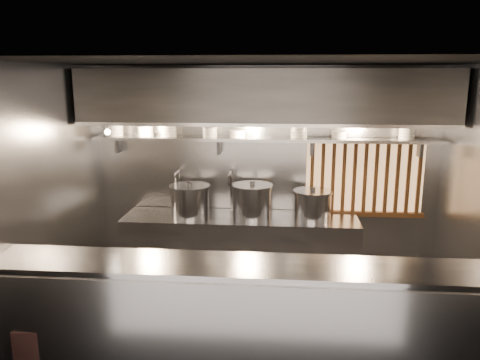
# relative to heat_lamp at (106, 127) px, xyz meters

# --- Properties ---
(floor) EXTENTS (4.50, 4.50, 0.00)m
(floor) POSITION_rel_heat_lamp_xyz_m (1.90, -0.85, -2.07)
(floor) COLOR black
(floor) RESTS_ON ground
(ceiling) EXTENTS (4.50, 4.50, 0.00)m
(ceiling) POSITION_rel_heat_lamp_xyz_m (1.90, -0.85, 0.73)
(ceiling) COLOR black
(ceiling) RESTS_ON wall_back
(wall_back) EXTENTS (4.50, 0.00, 4.50)m
(wall_back) POSITION_rel_heat_lamp_xyz_m (1.90, 0.65, -0.67)
(wall_back) COLOR gray
(wall_back) RESTS_ON floor
(wall_left) EXTENTS (0.00, 3.00, 3.00)m
(wall_left) POSITION_rel_heat_lamp_xyz_m (-0.35, -0.85, -0.67)
(wall_left) COLOR gray
(wall_left) RESTS_ON floor
(serving_counter) EXTENTS (4.50, 0.56, 1.13)m
(serving_counter) POSITION_rel_heat_lamp_xyz_m (1.90, -1.81, -1.50)
(serving_counter) COLOR #929297
(serving_counter) RESTS_ON floor
(cooking_bench) EXTENTS (3.00, 0.70, 0.90)m
(cooking_bench) POSITION_rel_heat_lamp_xyz_m (1.60, 0.28, -1.62)
(cooking_bench) COLOR #929297
(cooking_bench) RESTS_ON floor
(bowl_shelf) EXTENTS (4.40, 0.34, 0.04)m
(bowl_shelf) POSITION_rel_heat_lamp_xyz_m (1.90, 0.47, -0.19)
(bowl_shelf) COLOR #929297
(bowl_shelf) RESTS_ON wall_back
(exhaust_hood) EXTENTS (4.40, 0.81, 0.65)m
(exhaust_hood) POSITION_rel_heat_lamp_xyz_m (1.90, 0.25, 0.36)
(exhaust_hood) COLOR #2D2D30
(exhaust_hood) RESTS_ON ceiling
(wood_screen) EXTENTS (1.56, 0.09, 1.04)m
(wood_screen) POSITION_rel_heat_lamp_xyz_m (3.20, 0.60, -0.69)
(wood_screen) COLOR #EFAF6B
(wood_screen) RESTS_ON wall_back
(faucet_left) EXTENTS (0.04, 0.30, 0.50)m
(faucet_left) POSITION_rel_heat_lamp_xyz_m (0.75, 0.52, -0.76)
(faucet_left) COLOR silver
(faucet_left) RESTS_ON wall_back
(faucet_right) EXTENTS (0.04, 0.30, 0.50)m
(faucet_right) POSITION_rel_heat_lamp_xyz_m (1.45, 0.52, -0.76)
(faucet_right) COLOR silver
(faucet_right) RESTS_ON wall_back
(heat_lamp) EXTENTS (0.25, 0.35, 0.20)m
(heat_lamp) POSITION_rel_heat_lamp_xyz_m (0.00, 0.00, 0.00)
(heat_lamp) COLOR #929297
(heat_lamp) RESTS_ON exhaust_hood
(pendant_bulb) EXTENTS (0.09, 0.09, 0.19)m
(pendant_bulb) POSITION_rel_heat_lamp_xyz_m (1.80, 0.35, -0.11)
(pendant_bulb) COLOR #2D2D30
(pendant_bulb) RESTS_ON exhaust_hood
(stock_pot_left) EXTENTS (0.61, 0.61, 0.44)m
(stock_pot_left) POSITION_rel_heat_lamp_xyz_m (0.95, 0.28, -0.96)
(stock_pot_left) COLOR #929297
(stock_pot_left) RESTS_ON cooking_bench
(stock_pot_mid) EXTENTS (0.58, 0.58, 0.46)m
(stock_pot_mid) POSITION_rel_heat_lamp_xyz_m (1.75, 0.31, -0.96)
(stock_pot_mid) COLOR #929297
(stock_pot_mid) RESTS_ON cooking_bench
(stock_pot_right) EXTENTS (0.53, 0.53, 0.40)m
(stock_pot_right) POSITION_rel_heat_lamp_xyz_m (2.52, 0.30, -0.98)
(stock_pot_right) COLOR #929297
(stock_pot_right) RESTS_ON cooking_bench
(red_placard) EXTENTS (0.26, 0.05, 0.35)m
(red_placard) POSITION_rel_heat_lamp_xyz_m (-0.01, -2.07, -1.68)
(red_placard) COLOR #B61713
(red_placard) RESTS_ON serving_counter
(bowl_stack_0) EXTENTS (0.23, 0.23, 0.17)m
(bowl_stack_0) POSITION_rel_heat_lamp_xyz_m (-0.06, 0.47, -0.08)
(bowl_stack_0) COLOR white
(bowl_stack_0) RESTS_ON bowl_shelf
(bowl_stack_1) EXTENTS (0.21, 0.21, 0.13)m
(bowl_stack_1) POSITION_rel_heat_lamp_xyz_m (0.35, 0.47, -0.10)
(bowl_stack_1) COLOR white
(bowl_stack_1) RESTS_ON bowl_shelf
(bowl_stack_2) EXTENTS (0.21, 0.21, 0.17)m
(bowl_stack_2) POSITION_rel_heat_lamp_xyz_m (0.66, 0.47, -0.08)
(bowl_stack_2) COLOR white
(bowl_stack_2) RESTS_ON bowl_shelf
(bowl_stack_3) EXTENTS (0.20, 0.20, 0.13)m
(bowl_stack_3) POSITION_rel_heat_lamp_xyz_m (1.19, 0.47, -0.10)
(bowl_stack_3) COLOR white
(bowl_stack_3) RESTS_ON bowl_shelf
(bowl_stack_4) EXTENTS (0.22, 0.22, 0.09)m
(bowl_stack_4) POSITION_rel_heat_lamp_xyz_m (1.55, 0.47, -0.12)
(bowl_stack_4) COLOR white
(bowl_stack_4) RESTS_ON bowl_shelf
(bowl_stack_5) EXTENTS (0.22, 0.22, 0.17)m
(bowl_stack_5) POSITION_rel_heat_lamp_xyz_m (2.33, 0.47, -0.08)
(bowl_stack_5) COLOR white
(bowl_stack_5) RESTS_ON bowl_shelf
(bowl_stack_6) EXTENTS (0.20, 0.20, 0.09)m
(bowl_stack_6) POSITION_rel_heat_lamp_xyz_m (2.83, 0.47, -0.12)
(bowl_stack_6) COLOR white
(bowl_stack_6) RESTS_ON bowl_shelf
(bowl_stack_7) EXTENTS (0.21, 0.21, 0.17)m
(bowl_stack_7) POSITION_rel_heat_lamp_xyz_m (3.65, 0.47, -0.08)
(bowl_stack_7) COLOR white
(bowl_stack_7) RESTS_ON bowl_shelf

